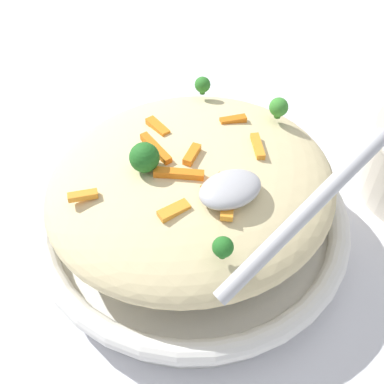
% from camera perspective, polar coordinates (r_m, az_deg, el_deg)
% --- Properties ---
extents(ground_plane, '(2.40, 2.40, 0.00)m').
position_cam_1_polar(ground_plane, '(0.52, 0.00, -5.23)').
color(ground_plane, silver).
extents(serving_bowl, '(0.32, 0.32, 0.05)m').
position_cam_1_polar(serving_bowl, '(0.50, 0.00, -3.41)').
color(serving_bowl, white).
rests_on(serving_bowl, ground_plane).
extents(pasta_mound, '(0.28, 0.26, 0.07)m').
position_cam_1_polar(pasta_mound, '(0.46, 0.00, 0.86)').
color(pasta_mound, beige).
rests_on(pasta_mound, serving_bowl).
extents(carrot_piece_0, '(0.02, 0.03, 0.01)m').
position_cam_1_polar(carrot_piece_0, '(0.45, 7.76, 5.38)').
color(carrot_piece_0, orange).
rests_on(carrot_piece_0, pasta_mound).
extents(carrot_piece_1, '(0.04, 0.03, 0.01)m').
position_cam_1_polar(carrot_piece_1, '(0.42, -1.57, 2.16)').
color(carrot_piece_1, orange).
rests_on(carrot_piece_1, pasta_mound).
extents(carrot_piece_2, '(0.01, 0.04, 0.01)m').
position_cam_1_polar(carrot_piece_2, '(0.44, -4.30, 5.17)').
color(carrot_piece_2, orange).
rests_on(carrot_piece_2, pasta_mound).
extents(carrot_piece_3, '(0.03, 0.01, 0.01)m').
position_cam_1_polar(carrot_piece_3, '(0.40, -2.15, -2.21)').
color(carrot_piece_3, orange).
rests_on(carrot_piece_3, pasta_mound).
extents(carrot_piece_4, '(0.03, 0.02, 0.01)m').
position_cam_1_polar(carrot_piece_4, '(0.41, 2.50, 0.90)').
color(carrot_piece_4, orange).
rests_on(carrot_piece_4, pasta_mound).
extents(carrot_piece_5, '(0.02, 0.02, 0.01)m').
position_cam_1_polar(carrot_piece_5, '(0.44, 0.21, 4.65)').
color(carrot_piece_5, orange).
rests_on(carrot_piece_5, pasta_mound).
extents(carrot_piece_6, '(0.03, 0.04, 0.01)m').
position_cam_1_polar(carrot_piece_6, '(0.40, 4.37, -1.20)').
color(carrot_piece_6, orange).
rests_on(carrot_piece_6, pasta_mound).
extents(carrot_piece_7, '(0.03, 0.01, 0.01)m').
position_cam_1_polar(carrot_piece_7, '(0.42, -12.78, -0.40)').
color(carrot_piece_7, orange).
rests_on(carrot_piece_7, pasta_mound).
extents(carrot_piece_8, '(0.01, 0.03, 0.01)m').
position_cam_1_polar(carrot_piece_8, '(0.47, -4.07, 7.66)').
color(carrot_piece_8, orange).
rests_on(carrot_piece_8, pasta_mound).
extents(carrot_piece_9, '(0.03, 0.01, 0.01)m').
position_cam_1_polar(carrot_piece_9, '(0.48, 4.88, 8.43)').
color(carrot_piece_9, orange).
rests_on(carrot_piece_9, pasta_mound).
extents(broccoli_floret_0, '(0.02, 0.02, 0.02)m').
position_cam_1_polar(broccoli_floret_0, '(0.37, 3.67, -6.54)').
color(broccoli_floret_0, '#205B1C').
rests_on(broccoli_floret_0, pasta_mound).
extents(broccoli_floret_1, '(0.02, 0.02, 0.02)m').
position_cam_1_polar(broccoli_floret_1, '(0.49, 10.20, 9.82)').
color(broccoli_floret_1, '#377928').
rests_on(broccoli_floret_1, pasta_mound).
extents(broccoli_floret_2, '(0.03, 0.03, 0.03)m').
position_cam_1_polar(broccoli_floret_2, '(0.42, -5.64, 4.05)').
color(broccoli_floret_2, '#205B1C').
rests_on(broccoli_floret_2, pasta_mound).
extents(broccoli_floret_3, '(0.02, 0.02, 0.02)m').
position_cam_1_polar(broccoli_floret_3, '(0.52, 1.25, 12.54)').
color(broccoli_floret_3, '#296820').
rests_on(broccoli_floret_3, pasta_mound).
extents(serving_spoon, '(0.15, 0.11, 0.09)m').
position_cam_1_polar(serving_spoon, '(0.38, 7.33, -0.69)').
color(serving_spoon, '#B7B7BC').
rests_on(serving_spoon, pasta_mound).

